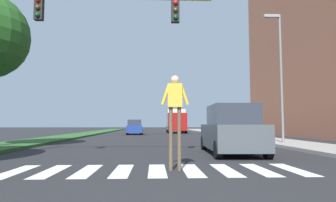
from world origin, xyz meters
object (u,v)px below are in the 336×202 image
suv_crossing (231,131)px  truck_box_delivery (176,121)px  street_lamp_right (279,66)px  sedan_midblock (134,128)px  traffic_light_gantry (37,30)px  pedestrian_performer (175,107)px

suv_crossing → truck_box_delivery: 27.06m
street_lamp_right → sedan_midblock: 19.95m
street_lamp_right → suv_crossing: (-4.16, -4.70, -3.66)m
traffic_light_gantry → sedan_midblock: bearing=85.8°
traffic_light_gantry → sedan_midblock: 24.13m
traffic_light_gantry → truck_box_delivery: traffic_light_gantry is taller
traffic_light_gantry → suv_crossing: size_ratio=1.82×
street_lamp_right → suv_crossing: 7.26m
pedestrian_performer → sedan_midblock: 26.12m
sedan_midblock → truck_box_delivery: truck_box_delivery is taller
sedan_midblock → suv_crossing: bearing=-76.2°
traffic_light_gantry → street_lamp_right: 13.10m
street_lamp_right → truck_box_delivery: (-4.37, 22.36, -2.96)m
sedan_midblock → street_lamp_right: bearing=-60.9°
traffic_light_gantry → pedestrian_performer: (4.51, -2.15, -2.68)m
street_lamp_right → pedestrian_performer: bearing=-127.3°
truck_box_delivery → pedestrian_performer: bearing=-94.3°
street_lamp_right → sedan_midblock: (-9.52, 17.11, -3.82)m
street_lamp_right → pedestrian_performer: (-6.74, -8.85, -2.93)m
suv_crossing → sedan_midblock: suv_crossing is taller
traffic_light_gantry → suv_crossing: 8.13m
street_lamp_right → truck_box_delivery: bearing=101.1°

